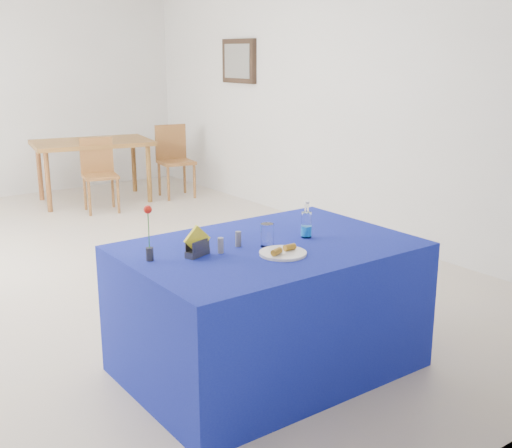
{
  "coord_description": "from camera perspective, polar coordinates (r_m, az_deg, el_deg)",
  "views": [
    {
      "loc": [
        -2.06,
        -4.96,
        1.8
      ],
      "look_at": [
        -0.12,
        -2.3,
        0.92
      ],
      "focal_mm": 45.0,
      "sensor_mm": 36.0,
      "label": 1
    }
  ],
  "objects": [
    {
      "name": "chair_bg_right",
      "position": [
        8.32,
        -7.33,
        6.07
      ],
      "size": [
        0.47,
        0.47,
        0.91
      ],
      "rotation": [
        0.0,
        0.0,
        -0.16
      ],
      "color": "#9A622C",
      "rests_on": "floor"
    },
    {
      "name": "drinking_glass",
      "position": [
        3.55,
        1.01,
        -1.0
      ],
      "size": [
        0.07,
        0.07,
        0.13
      ],
      "primitive_type": "cylinder",
      "color": "white",
      "rests_on": "blue_table"
    },
    {
      "name": "napkin_holder",
      "position": [
        3.4,
        -5.24,
        -2.05
      ],
      "size": [
        0.16,
        0.1,
        0.17
      ],
      "color": "#3A3B3F",
      "rests_on": "blue_table"
    },
    {
      "name": "room_shell",
      "position": [
        5.36,
        -13.99,
        14.01
      ],
      "size": [
        7.0,
        7.0,
        7.0
      ],
      "color": "silver",
      "rests_on": "ground"
    },
    {
      "name": "picture_frame",
      "position": [
        7.97,
        -1.52,
        14.28
      ],
      "size": [
        0.06,
        0.64,
        0.52
      ],
      "primitive_type": "cube",
      "color": "black",
      "rests_on": "room_shell"
    },
    {
      "name": "blue_table",
      "position": [
        3.73,
        1.11,
        -7.43
      ],
      "size": [
        1.6,
        1.1,
        0.76
      ],
      "color": "#0F1891",
      "rests_on": "floor"
    },
    {
      "name": "plate",
      "position": [
        3.42,
        2.4,
        -2.61
      ],
      "size": [
        0.25,
        0.25,
        0.01
      ],
      "primitive_type": "cylinder",
      "color": "white",
      "rests_on": "blue_table"
    },
    {
      "name": "oak_table",
      "position": [
        8.17,
        -14.36,
        6.64
      ],
      "size": [
        1.54,
        1.14,
        0.76
      ],
      "color": "brown",
      "rests_on": "floor"
    },
    {
      "name": "chair_bg_left",
      "position": [
        7.7,
        -13.81,
        4.76
      ],
      "size": [
        0.45,
        0.45,
        0.85
      ],
      "rotation": [
        0.0,
        0.0,
        -0.23
      ],
      "color": "#9A622C",
      "rests_on": "floor"
    },
    {
      "name": "pepper_shaker",
      "position": [
        3.55,
        -1.59,
        -1.34
      ],
      "size": [
        0.03,
        0.03,
        0.08
      ],
      "primitive_type": "cylinder",
      "color": "slate",
      "rests_on": "blue_table"
    },
    {
      "name": "salt_shaker",
      "position": [
        3.44,
        -3.16,
        -1.91
      ],
      "size": [
        0.03,
        0.03,
        0.08
      ],
      "primitive_type": "cylinder",
      "color": "gray",
      "rests_on": "blue_table"
    },
    {
      "name": "floor",
      "position": [
        5.66,
        -12.87,
        -3.95
      ],
      "size": [
        7.0,
        7.0,
        0.0
      ],
      "primitive_type": "plane",
      "color": "#C2B3A1",
      "rests_on": "ground"
    },
    {
      "name": "banana_pieces",
      "position": [
        3.41,
        2.45,
        -2.26
      ],
      "size": [
        0.18,
        0.07,
        0.03
      ],
      "color": "gold",
      "rests_on": "plate"
    },
    {
      "name": "rose_vase",
      "position": [
        3.33,
        -9.5,
        -1.0
      ],
      "size": [
        0.04,
        0.04,
        0.29
      ],
      "color": "#28292E",
      "rests_on": "blue_table"
    },
    {
      "name": "picture_art",
      "position": [
        7.95,
        -1.67,
        14.27
      ],
      "size": [
        0.02,
        0.52,
        0.4
      ],
      "primitive_type": "cube",
      "color": "#998C66",
      "rests_on": "room_shell"
    },
    {
      "name": "water_bottle",
      "position": [
        3.73,
        4.5,
        -0.14
      ],
      "size": [
        0.06,
        0.06,
        0.21
      ],
      "color": "white",
      "rests_on": "blue_table"
    }
  ]
}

